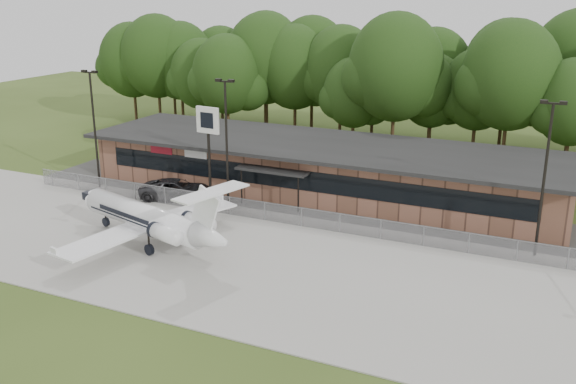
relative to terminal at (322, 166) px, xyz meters
The scene contains 12 objects.
ground 24.04m from the terminal, 89.99° to the right, with size 160.00×160.00×0.00m, color #364819.
apron 16.08m from the terminal, 89.99° to the right, with size 64.00×18.00×0.08m, color #9E9B93.
parking_lot 4.93m from the terminal, 89.96° to the right, with size 50.00×9.00×0.06m, color #383835.
terminal is the anchor object (origin of this frame).
fence 9.05m from the terminal, 89.98° to the right, with size 46.00×0.04×1.52m.
treeline 18.83m from the terminal, 89.99° to the left, with size 72.00×12.00×15.00m, color #143410, non-canonical shape.
light_pole_left 19.84m from the terminal, 157.54° to the right, with size 1.55×0.30×10.23m.
light_pole_mid 9.73m from the terminal, 123.89° to the right, with size 1.55×0.30×10.23m.
light_pole_right 19.85m from the terminal, 22.45° to the right, with size 1.55×0.30×10.23m.
business_jet 17.49m from the terminal, 109.58° to the right, with size 15.62×14.03×5.30m.
suv 12.44m from the terminal, 143.80° to the right, with size 2.77×6.02×1.67m, color #343336.
pole_sign 10.62m from the terminal, 133.66° to the right, with size 2.09×0.46×7.94m.
Camera 1 is at (19.66, -25.33, 16.68)m, focal length 40.00 mm.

